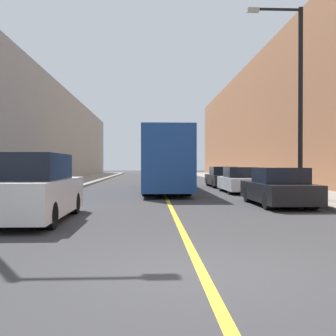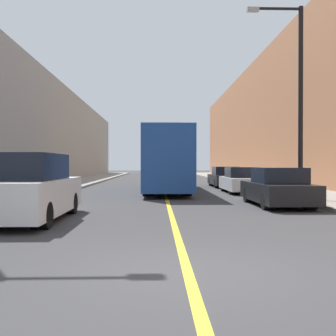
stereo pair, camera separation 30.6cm
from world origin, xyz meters
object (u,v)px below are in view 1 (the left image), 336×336
object	(u,v)px
car_right_far	(222,178)
street_lamp_right	(296,91)
car_right_mid	(240,181)
parked_suv_left	(33,190)
car_right_near	(278,188)
bus	(164,160)

from	to	relation	value
car_right_far	street_lamp_right	xyz separation A→B (m)	(1.16, -11.06, 4.11)
car_right_mid	street_lamp_right	size ratio (longest dim) A/B	0.52
parked_suv_left	car_right_far	xyz separation A→B (m)	(8.45, 16.52, -0.22)
car_right_near	car_right_mid	size ratio (longest dim) A/B	1.06
street_lamp_right	parked_suv_left	bearing A→B (deg)	-150.39
parked_suv_left	street_lamp_right	world-z (taller)	street_lamp_right
car_right_far	bus	bearing A→B (deg)	-138.09
car_right_near	street_lamp_right	size ratio (longest dim) A/B	0.55
bus	car_right_mid	bearing A→B (deg)	-24.84
car_right_mid	bus	bearing A→B (deg)	155.16
parked_suv_left	car_right_near	size ratio (longest dim) A/B	1.10
parked_suv_left	car_right_near	distance (m)	9.10
car_right_near	car_right_far	size ratio (longest dim) A/B	0.98
car_right_near	car_right_mid	world-z (taller)	car_right_near
car_right_near	street_lamp_right	world-z (taller)	street_lamp_right
car_right_mid	car_right_far	xyz separation A→B (m)	(0.09, 5.81, 0.00)
bus	street_lamp_right	distance (m)	9.50
bus	car_right_far	xyz separation A→B (m)	(4.30, 3.86, -1.19)
car_right_near	bus	bearing A→B (deg)	114.92
parked_suv_left	car_right_mid	xyz separation A→B (m)	(8.36, 10.72, -0.22)
car_right_mid	car_right_near	bearing A→B (deg)	-90.68
car_right_mid	car_right_far	size ratio (longest dim) A/B	0.92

